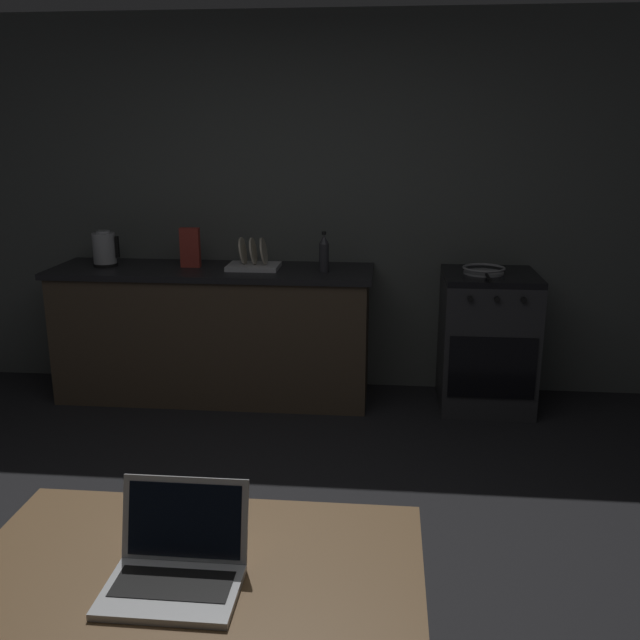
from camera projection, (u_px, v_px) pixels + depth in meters
ground_plane at (222, 611)px, 2.73m from camera, size 12.00×12.00×0.00m
back_wall at (344, 207)px, 4.88m from camera, size 6.40×0.10×2.56m
kitchen_counter at (215, 332)px, 4.84m from camera, size 2.16×0.64×0.91m
stove_oven at (487, 340)px, 4.67m from camera, size 0.60×0.62×0.91m
dining_table at (184, 619)px, 1.69m from camera, size 1.15×0.89×0.74m
laptop at (176, 567)px, 1.69m from camera, size 0.32×0.28×0.22m
electric_kettle at (105, 249)px, 4.76m from camera, size 0.18×0.16×0.24m
bottle at (324, 253)px, 4.57m from camera, size 0.06×0.06×0.26m
frying_pan at (484, 270)px, 4.52m from camera, size 0.27×0.45×0.05m
cereal_box at (190, 248)px, 4.72m from camera, size 0.13×0.05×0.27m
dish_rack at (254, 262)px, 4.68m from camera, size 0.34×0.26×0.21m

